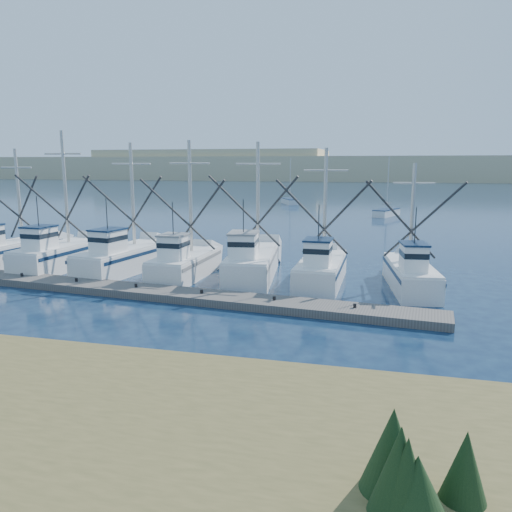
{
  "coord_description": "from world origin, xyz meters",
  "views": [
    {
      "loc": [
        4.48,
        -17.94,
        7.14
      ],
      "look_at": [
        -1.92,
        8.0,
        2.16
      ],
      "focal_mm": 35.0,
      "sensor_mm": 36.0,
      "label": 1
    }
  ],
  "objects": [
    {
      "name": "dune_ridge",
      "position": [
        0.0,
        210.0,
        5.0
      ],
      "size": [
        360.0,
        60.0,
        10.0
      ],
      "primitive_type": "cube",
      "color": "tan",
      "rests_on": "ground"
    },
    {
      "name": "sailboat_near",
      "position": [
        5.53,
        52.77,
        0.5
      ],
      "size": [
        3.8,
        5.99,
        8.1
      ],
      "rotation": [
        0.0,
        0.0,
        -0.38
      ],
      "color": "white",
      "rests_on": "ground"
    },
    {
      "name": "sailboat_far",
      "position": [
        -11.04,
        70.08,
        0.49
      ],
      "size": [
        4.08,
        6.28,
        8.1
      ],
      "rotation": [
        0.0,
        0.0,
        0.42
      ],
      "color": "white",
      "rests_on": "ground"
    },
    {
      "name": "floating_dock",
      "position": [
        -7.38,
        6.34,
        0.21
      ],
      "size": [
        30.84,
        5.07,
        0.41
      ],
      "primitive_type": "cube",
      "rotation": [
        0.0,
        0.0,
        -0.1
      ],
      "color": "#5B5751",
      "rests_on": "ground"
    },
    {
      "name": "trawler_fleet",
      "position": [
        -8.02,
        11.26,
        0.98
      ],
      "size": [
        30.39,
        8.59,
        9.33
      ],
      "color": "white",
      "rests_on": "ground"
    },
    {
      "name": "ground",
      "position": [
        0.0,
        0.0,
        0.0
      ],
      "size": [
        500.0,
        500.0,
        0.0
      ],
      "primitive_type": "plane",
      "color": "#0B1934",
      "rests_on": "ground"
    }
  ]
}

